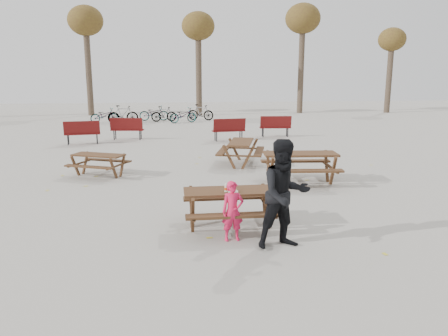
{
  "coord_description": "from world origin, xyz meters",
  "views": [
    {
      "loc": [
        -1.11,
        -8.14,
        2.98
      ],
      "look_at": [
        0.0,
        1.0,
        1.0
      ],
      "focal_mm": 35.0,
      "sensor_mm": 36.0,
      "label": 1
    }
  ],
  "objects": [
    {
      "name": "ground",
      "position": [
        0.0,
        0.0,
        0.0
      ],
      "size": [
        80.0,
        80.0,
        0.0
      ],
      "primitive_type": "plane",
      "color": "gray",
      "rests_on": "ground"
    },
    {
      "name": "main_picnic_table",
      "position": [
        0.0,
        0.0,
        0.59
      ],
      "size": [
        1.8,
        1.45,
        0.78
      ],
      "color": "#352213",
      "rests_on": "ground"
    },
    {
      "name": "food_tray",
      "position": [
        0.03,
        -0.2,
        0.79
      ],
      "size": [
        0.18,
        0.11,
        0.03
      ],
      "primitive_type": "cube",
      "color": "silver",
      "rests_on": "main_picnic_table"
    },
    {
      "name": "bread_roll",
      "position": [
        0.03,
        -0.2,
        0.83
      ],
      "size": [
        0.14,
        0.06,
        0.05
      ],
      "primitive_type": "ellipsoid",
      "color": "tan",
      "rests_on": "food_tray"
    },
    {
      "name": "soda_bottle",
      "position": [
        -0.1,
        -0.11,
        0.85
      ],
      "size": [
        0.07,
        0.07,
        0.17
      ],
      "color": "silver",
      "rests_on": "main_picnic_table"
    },
    {
      "name": "child",
      "position": [
        -0.04,
        -0.66,
        0.55
      ],
      "size": [
        0.42,
        0.3,
        1.11
      ],
      "primitive_type": "imported",
      "rotation": [
        0.0,
        0.0,
        0.08
      ],
      "color": "#E11C4C",
      "rests_on": "ground"
    },
    {
      "name": "adult",
      "position": [
        0.8,
        -1.08,
        0.96
      ],
      "size": [
        1.05,
        0.89,
        1.92
      ],
      "primitive_type": "imported",
      "rotation": [
        0.0,
        0.0,
        0.19
      ],
      "color": "black",
      "rests_on": "ground"
    },
    {
      "name": "picnic_table_east",
      "position": [
        2.41,
        3.34,
        0.43
      ],
      "size": [
        2.14,
        1.79,
        0.86
      ],
      "primitive_type": null,
      "rotation": [
        0.0,
        0.0,
        -0.09
      ],
      "color": "#352213",
      "rests_on": "ground"
    },
    {
      "name": "picnic_table_north",
      "position": [
        -3.28,
        4.95,
        0.33
      ],
      "size": [
        1.9,
        1.75,
        0.66
      ],
      "primitive_type": null,
      "rotation": [
        0.0,
        0.0,
        -0.41
      ],
      "color": "#352213",
      "rests_on": "ground"
    },
    {
      "name": "picnic_table_far",
      "position": [
        1.2,
        6.16,
        0.39
      ],
      "size": [
        1.89,
        2.14,
        0.79
      ],
      "primitive_type": null,
      "rotation": [
        0.0,
        0.0,
        1.31
      ],
      "color": "#352213",
      "rests_on": "ground"
    },
    {
      "name": "park_bench_row",
      "position": [
        -0.67,
        11.98,
        0.52
      ],
      "size": [
        10.46,
        1.89,
        1.03
      ],
      "color": "#5D1312",
      "rests_on": "ground"
    },
    {
      "name": "bicycle_row",
      "position": [
        -2.17,
        20.14,
        0.5
      ],
      "size": [
        7.93,
        2.56,
        1.12
      ],
      "color": "black",
      "rests_on": "ground"
    },
    {
      "name": "tree_row",
      "position": [
        0.9,
        25.15,
        6.19
      ],
      "size": [
        32.17,
        3.52,
        8.26
      ],
      "color": "#382B21",
      "rests_on": "ground"
    },
    {
      "name": "fallen_leaves",
      "position": [
        0.5,
        2.5,
        0.0
      ],
      "size": [
        11.0,
        11.0,
        0.01
      ],
      "primitive_type": null,
      "color": "gold",
      "rests_on": "ground"
    }
  ]
}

